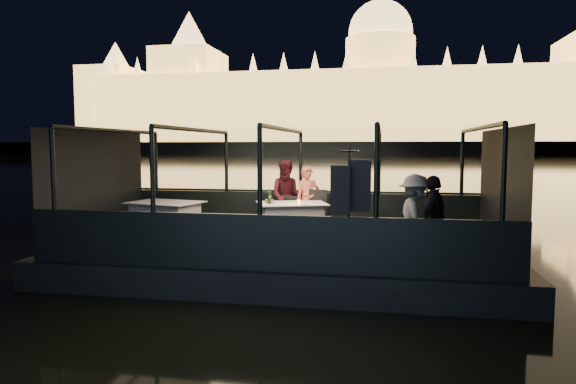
% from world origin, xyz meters
% --- Properties ---
extents(river_water, '(500.00, 500.00, 0.00)m').
position_xyz_m(river_water, '(0.00, 80.00, 0.00)').
color(river_water, black).
rests_on(river_water, ground).
extents(boat_hull, '(8.60, 4.40, 1.00)m').
position_xyz_m(boat_hull, '(0.00, 0.00, 0.00)').
color(boat_hull, black).
rests_on(boat_hull, river_water).
extents(boat_deck, '(8.00, 4.00, 0.04)m').
position_xyz_m(boat_deck, '(0.00, 0.00, 0.48)').
color(boat_deck, black).
rests_on(boat_deck, boat_hull).
extents(gunwale_port, '(8.00, 0.08, 0.90)m').
position_xyz_m(gunwale_port, '(0.00, 2.00, 0.95)').
color(gunwale_port, black).
rests_on(gunwale_port, boat_deck).
extents(gunwale_starboard, '(8.00, 0.08, 0.90)m').
position_xyz_m(gunwale_starboard, '(0.00, -2.00, 0.95)').
color(gunwale_starboard, black).
rests_on(gunwale_starboard, boat_deck).
extents(cabin_glass_port, '(8.00, 0.02, 1.40)m').
position_xyz_m(cabin_glass_port, '(0.00, 2.00, 2.10)').
color(cabin_glass_port, '#99B2B2').
rests_on(cabin_glass_port, gunwale_port).
extents(cabin_glass_starboard, '(8.00, 0.02, 1.40)m').
position_xyz_m(cabin_glass_starboard, '(0.00, -2.00, 2.10)').
color(cabin_glass_starboard, '#99B2B2').
rests_on(cabin_glass_starboard, gunwale_starboard).
extents(cabin_roof_glass, '(8.00, 4.00, 0.02)m').
position_xyz_m(cabin_roof_glass, '(0.00, 0.00, 2.80)').
color(cabin_roof_glass, '#99B2B2').
rests_on(cabin_roof_glass, boat_deck).
extents(end_wall_fore, '(0.02, 4.00, 2.30)m').
position_xyz_m(end_wall_fore, '(-4.00, 0.00, 1.65)').
color(end_wall_fore, black).
rests_on(end_wall_fore, boat_deck).
extents(end_wall_aft, '(0.02, 4.00, 2.30)m').
position_xyz_m(end_wall_aft, '(4.00, 0.00, 1.65)').
color(end_wall_aft, black).
rests_on(end_wall_aft, boat_deck).
extents(canopy_ribs, '(8.00, 4.00, 2.30)m').
position_xyz_m(canopy_ribs, '(0.00, 0.00, 1.65)').
color(canopy_ribs, black).
rests_on(canopy_ribs, boat_deck).
extents(embankment, '(400.00, 140.00, 6.00)m').
position_xyz_m(embankment, '(0.00, 210.00, 1.00)').
color(embankment, '#423D33').
rests_on(embankment, ground).
extents(parliament_building, '(220.00, 32.00, 60.00)m').
position_xyz_m(parliament_building, '(0.00, 175.00, 29.00)').
color(parliament_building, '#F2D18C').
rests_on(parliament_building, embankment).
extents(dining_table_central, '(1.72, 1.48, 0.77)m').
position_xyz_m(dining_table_central, '(-0.02, 0.97, 0.89)').
color(dining_table_central, white).
rests_on(dining_table_central, boat_deck).
extents(dining_table_aft, '(1.67, 1.37, 0.78)m').
position_xyz_m(dining_table_aft, '(-2.74, 0.57, 0.89)').
color(dining_table_aft, silver).
rests_on(dining_table_aft, boat_deck).
extents(chair_port_left, '(0.40, 0.40, 0.84)m').
position_xyz_m(chair_port_left, '(-0.17, 1.42, 0.95)').
color(chair_port_left, black).
rests_on(chair_port_left, boat_deck).
extents(chair_port_right, '(0.47, 0.47, 0.99)m').
position_xyz_m(chair_port_right, '(0.44, 1.42, 0.95)').
color(chair_port_right, black).
rests_on(chair_port_right, boat_deck).
extents(coat_stand, '(0.59, 0.50, 1.95)m').
position_xyz_m(coat_stand, '(1.38, -1.75, 1.40)').
color(coat_stand, black).
rests_on(coat_stand, boat_deck).
extents(person_woman_coral, '(0.65, 0.56, 1.51)m').
position_xyz_m(person_woman_coral, '(0.21, 1.69, 1.25)').
color(person_woman_coral, '#E26852').
rests_on(person_woman_coral, boat_deck).
extents(person_man_maroon, '(0.86, 0.70, 1.67)m').
position_xyz_m(person_man_maroon, '(-0.26, 1.69, 1.25)').
color(person_man_maroon, '#3C1018').
rests_on(person_man_maroon, boat_deck).
extents(passenger_stripe, '(0.74, 1.07, 1.51)m').
position_xyz_m(passenger_stripe, '(2.44, -0.90, 1.35)').
color(passenger_stripe, white).
rests_on(passenger_stripe, boat_deck).
extents(passenger_dark, '(0.72, 0.97, 1.52)m').
position_xyz_m(passenger_dark, '(2.70, -1.36, 1.35)').
color(passenger_dark, black).
rests_on(passenger_dark, boat_deck).
extents(wine_bottle, '(0.09, 0.09, 0.33)m').
position_xyz_m(wine_bottle, '(-0.44, 0.65, 1.42)').
color(wine_bottle, '#143914').
rests_on(wine_bottle, dining_table_central).
extents(bread_basket, '(0.21, 0.21, 0.07)m').
position_xyz_m(bread_basket, '(-0.50, 0.89, 1.31)').
color(bread_basket, brown).
rests_on(bread_basket, dining_table_central).
extents(amber_candle, '(0.07, 0.07, 0.08)m').
position_xyz_m(amber_candle, '(0.15, 0.81, 1.31)').
color(amber_candle, orange).
rests_on(amber_candle, dining_table_central).
extents(plate_near, '(0.28, 0.28, 0.02)m').
position_xyz_m(plate_near, '(0.27, 0.67, 1.27)').
color(plate_near, silver).
rests_on(plate_near, dining_table_central).
extents(plate_far, '(0.30, 0.30, 0.01)m').
position_xyz_m(plate_far, '(-0.45, 0.96, 1.27)').
color(plate_far, silver).
rests_on(plate_far, dining_table_central).
extents(wine_glass_white, '(0.08, 0.08, 0.20)m').
position_xyz_m(wine_glass_white, '(-0.42, 0.61, 1.36)').
color(wine_glass_white, white).
rests_on(wine_glass_white, dining_table_central).
extents(wine_glass_red, '(0.08, 0.08, 0.20)m').
position_xyz_m(wine_glass_red, '(0.27, 1.00, 1.36)').
color(wine_glass_red, silver).
rests_on(wine_glass_red, dining_table_central).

